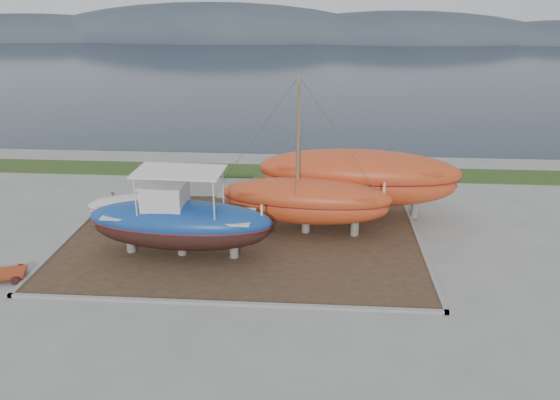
# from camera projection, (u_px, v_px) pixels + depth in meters

# --- Properties ---
(ground) EXTENTS (140.00, 140.00, 0.00)m
(ground) POSITION_uv_depth(u_px,v_px,m) (231.00, 280.00, 24.51)
(ground) COLOR gray
(ground) RESTS_ON ground
(dirt_patch) EXTENTS (18.00, 12.00, 0.06)m
(dirt_patch) POSITION_uv_depth(u_px,v_px,m) (243.00, 241.00, 28.21)
(dirt_patch) COLOR #422D1E
(dirt_patch) RESTS_ON ground
(curb_frame) EXTENTS (18.60, 12.60, 0.15)m
(curb_frame) POSITION_uv_depth(u_px,v_px,m) (243.00, 240.00, 28.20)
(curb_frame) COLOR gray
(curb_frame) RESTS_ON ground
(grass_strip) EXTENTS (44.00, 3.00, 0.08)m
(grass_strip) POSITION_uv_depth(u_px,v_px,m) (264.00, 171.00, 38.90)
(grass_strip) COLOR #284219
(grass_strip) RESTS_ON ground
(sea) EXTENTS (260.00, 100.00, 0.04)m
(sea) POSITION_uv_depth(u_px,v_px,m) (297.00, 68.00, 89.57)
(sea) COLOR #1A2635
(sea) RESTS_ON ground
(mountain_ridge) EXTENTS (200.00, 36.00, 20.00)m
(mountain_ridge) POSITION_uv_depth(u_px,v_px,m) (306.00, 39.00, 140.69)
(mountain_ridge) COLOR #333D49
(mountain_ridge) RESTS_ON ground
(blue_caique) EXTENTS (9.08, 3.20, 4.31)m
(blue_caique) POSITION_uv_depth(u_px,v_px,m) (180.00, 213.00, 25.98)
(blue_caique) COLOR #174392
(blue_caique) RESTS_ON dirt_patch
(white_dinghy) EXTENTS (4.91, 2.89, 1.39)m
(white_dinghy) POSITION_uv_depth(u_px,v_px,m) (131.00, 208.00, 30.52)
(white_dinghy) COLOR silver
(white_dinghy) RESTS_ON dirt_patch
(orange_sailboat) EXTENTS (9.18, 3.39, 8.21)m
(orange_sailboat) POSITION_uv_depth(u_px,v_px,m) (307.00, 158.00, 27.73)
(orange_sailboat) COLOR #BE411D
(orange_sailboat) RESTS_ON dirt_patch
(orange_bare_hull) EXTENTS (11.53, 4.21, 3.71)m
(orange_bare_hull) POSITION_uv_depth(u_px,v_px,m) (358.00, 184.00, 30.80)
(orange_bare_hull) COLOR #BE411D
(orange_bare_hull) RESTS_ON dirt_patch
(red_trailer) EXTENTS (2.88, 2.04, 0.37)m
(red_trailer) POSITION_uv_depth(u_px,v_px,m) (5.00, 276.00, 24.48)
(red_trailer) COLOR #AF3413
(red_trailer) RESTS_ON ground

